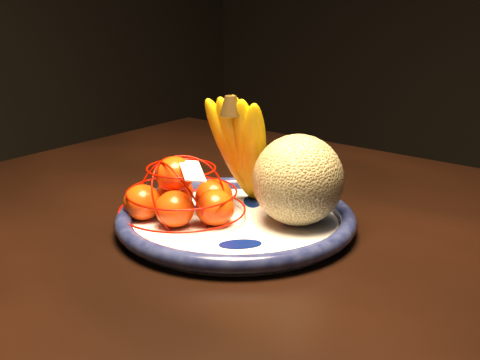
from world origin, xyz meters
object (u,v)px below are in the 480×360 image
Objects in this scene: cantaloupe at (298,180)px; banana_bunch at (243,145)px; dining_table at (384,313)px; fruit_bowl at (236,221)px; mandarin_bag at (183,197)px.

banana_bunch reaches higher than cantaloupe.
fruit_bowl is at bearing -165.93° from dining_table.
dining_table is 7.16× the size of mandarin_bag.
mandarin_bag is at bearing -151.17° from cantaloupe.
dining_table is 8.72× the size of banana_bunch.
banana_bunch is 0.12m from mandarin_bag.
cantaloupe reaches higher than fruit_bowl.
cantaloupe is at bearing -177.90° from dining_table.
fruit_bowl is 1.83× the size of banana_bunch.
cantaloupe is (0.07, 0.04, 0.06)m from fruit_bowl.
cantaloupe is 0.11m from banana_bunch.
mandarin_bag is (-0.28, -0.08, 0.13)m from dining_table.
cantaloupe is (-0.14, 0.00, 0.16)m from dining_table.
dining_table is 0.21m from cantaloupe.
dining_table is 12.76× the size of cantaloupe.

